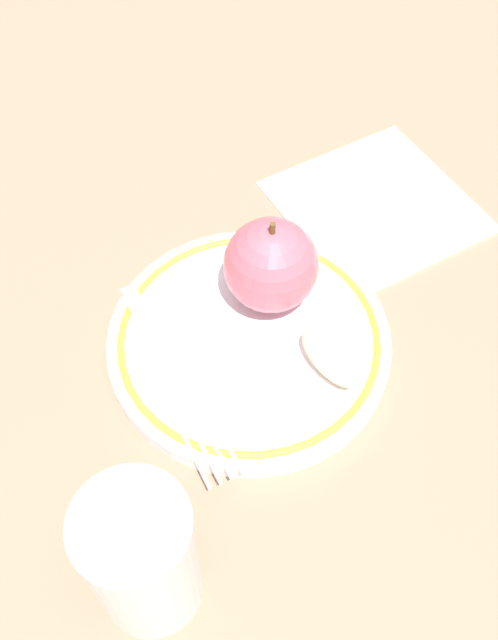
% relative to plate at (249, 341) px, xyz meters
% --- Properties ---
extents(ground_plane, '(2.00, 2.00, 0.00)m').
position_rel_plate_xyz_m(ground_plane, '(0.02, 0.01, -0.01)').
color(ground_plane, '#946B53').
extents(plate, '(0.22, 0.22, 0.02)m').
position_rel_plate_xyz_m(plate, '(0.00, 0.00, 0.00)').
color(plate, white).
rests_on(plate, ground_plane).
extents(apple_red_whole, '(0.07, 0.07, 0.08)m').
position_rel_plate_xyz_m(apple_red_whole, '(0.04, 0.02, 0.04)').
color(apple_red_whole, '#C55362').
rests_on(apple_red_whole, plate).
extents(apple_slice_front, '(0.03, 0.06, 0.02)m').
position_rel_plate_xyz_m(apple_slice_front, '(0.03, -0.06, 0.02)').
color(apple_slice_front, beige).
rests_on(apple_slice_front, plate).
extents(fork, '(0.05, 0.18, 0.00)m').
position_rel_plate_xyz_m(fork, '(-0.07, 0.01, 0.01)').
color(fork, silver).
rests_on(fork, plate).
extents(drinking_glass, '(0.07, 0.07, 0.12)m').
position_rel_plate_xyz_m(drinking_glass, '(-0.16, -0.11, 0.05)').
color(drinking_glass, silver).
rests_on(drinking_glass, ground_plane).
extents(napkin_folded, '(0.18, 0.18, 0.01)m').
position_rel_plate_xyz_m(napkin_folded, '(0.18, 0.05, -0.01)').
color(napkin_folded, white).
rests_on(napkin_folded, ground_plane).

